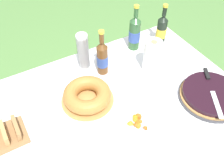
# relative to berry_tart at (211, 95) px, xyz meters

# --- Properties ---
(garden_table) EXTENTS (1.67, 1.12, 0.77)m
(garden_table) POSITION_rel_berry_tart_xyz_m (-0.59, 0.19, -0.10)
(garden_table) COLOR brown
(garden_table) RESTS_ON ground_plane
(tablecloth) EXTENTS (1.68, 1.13, 0.10)m
(tablecloth) POSITION_rel_berry_tart_xyz_m (-0.59, 0.19, -0.04)
(tablecloth) COLOR white
(tablecloth) RESTS_ON garden_table
(berry_tart) EXTENTS (0.36, 0.36, 0.06)m
(berry_tart) POSITION_rel_berry_tart_xyz_m (0.00, 0.00, 0.00)
(berry_tart) COLOR #38383D
(berry_tart) RESTS_ON tablecloth
(serving_knife) EXTENTS (0.21, 0.33, 0.01)m
(serving_knife) POSITION_rel_berry_tart_xyz_m (0.02, 0.03, 0.04)
(serving_knife) COLOR silver
(serving_knife) RESTS_ON berry_tart
(bundt_cake) EXTENTS (0.30, 0.30, 0.09)m
(bundt_cake) POSITION_rel_berry_tart_xyz_m (-0.63, 0.34, 0.02)
(bundt_cake) COLOR #B78447
(bundt_cake) RESTS_ON tablecloth
(cup_stack) EXTENTS (0.07, 0.07, 0.25)m
(cup_stack) POSITION_rel_berry_tart_xyz_m (-0.52, 0.61, 0.10)
(cup_stack) COLOR white
(cup_stack) RESTS_ON tablecloth
(cider_bottle_green) EXTENTS (0.08, 0.08, 0.33)m
(cider_bottle_green) POSITION_rel_berry_tart_xyz_m (-0.13, 0.62, 0.10)
(cider_bottle_green) COLOR #2D562D
(cider_bottle_green) RESTS_ON tablecloth
(cider_bottle_amber) EXTENTS (0.07, 0.07, 0.31)m
(cider_bottle_amber) POSITION_rel_berry_tart_xyz_m (-0.44, 0.51, 0.09)
(cider_bottle_amber) COLOR brown
(cider_bottle_amber) RESTS_ON tablecloth
(juice_bottle_red) EXTENTS (0.07, 0.07, 0.30)m
(juice_bottle_red) POSITION_rel_berry_tart_xyz_m (0.07, 0.58, 0.08)
(juice_bottle_red) COLOR black
(juice_bottle_red) RESTS_ON tablecloth
(snack_plate_left) EXTENTS (0.24, 0.24, 0.06)m
(snack_plate_left) POSITION_rel_berry_tart_xyz_m (-0.47, 0.06, -0.02)
(snack_plate_left) COLOR white
(snack_plate_left) RESTS_ON tablecloth
(paper_towel_roll) EXTENTS (0.11, 0.11, 0.22)m
(paper_towel_roll) POSITION_rel_berry_tart_xyz_m (-0.15, 0.38, 0.08)
(paper_towel_roll) COLOR white
(paper_towel_roll) RESTS_ON tablecloth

